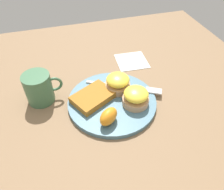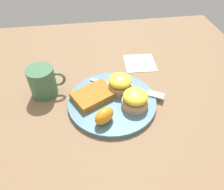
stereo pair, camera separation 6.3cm
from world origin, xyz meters
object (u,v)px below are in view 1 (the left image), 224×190
object	(u,v)px
fork	(129,88)
orange_wedge	(109,116)
cup	(39,88)
sandwich_benedict_right	(118,83)
hashbrown_patty	(93,97)
sandwich_benedict_left	(136,97)

from	to	relation	value
fork	orange_wedge	bearing A→B (deg)	-130.54
orange_wedge	cup	size ratio (longest dim) A/B	0.55
sandwich_benedict_right	hashbrown_patty	world-z (taller)	sandwich_benedict_right
sandwich_benedict_right	hashbrown_patty	size ratio (longest dim) A/B	0.65
orange_wedge	cup	world-z (taller)	cup
sandwich_benedict_right	cup	size ratio (longest dim) A/B	0.70
sandwich_benedict_left	cup	bearing A→B (deg)	157.75
sandwich_benedict_left	orange_wedge	bearing A→B (deg)	-153.83
sandwich_benedict_right	orange_wedge	xyz separation A→B (m)	(-0.06, -0.12, -0.00)
sandwich_benedict_left	orange_wedge	xyz separation A→B (m)	(-0.09, -0.05, -0.00)
orange_wedge	fork	bearing A→B (deg)	49.46
sandwich_benedict_right	hashbrown_patty	distance (m)	0.09
hashbrown_patty	cup	xyz separation A→B (m)	(-0.15, 0.06, 0.02)
fork	cup	distance (m)	0.27
hashbrown_patty	orange_wedge	xyz separation A→B (m)	(0.02, -0.10, 0.01)
hashbrown_patty	sandwich_benedict_right	bearing A→B (deg)	16.20
cup	sandwich_benedict_left	bearing A→B (deg)	-22.25
sandwich_benedict_right	hashbrown_patty	xyz separation A→B (m)	(-0.08, -0.02, -0.02)
fork	cup	world-z (taller)	cup
orange_wedge	fork	size ratio (longest dim) A/B	0.27
sandwich_benedict_left	orange_wedge	size ratio (longest dim) A/B	1.28
sandwich_benedict_left	sandwich_benedict_right	world-z (taller)	same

